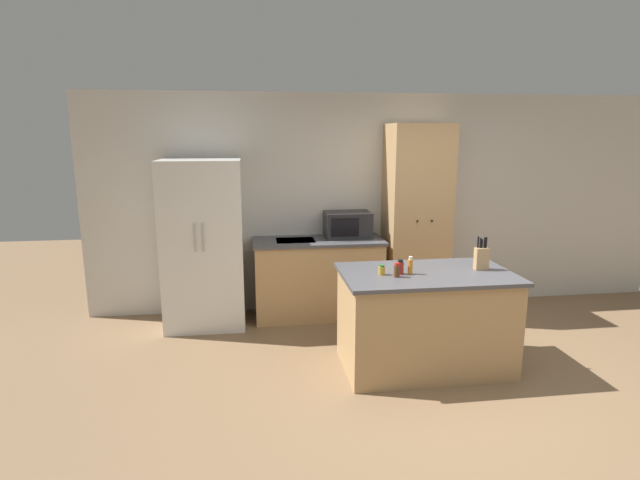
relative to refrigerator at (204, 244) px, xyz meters
The scene contains 12 objects.
ground_plane 3.07m from the refrigerator, 41.41° to the right, with size 14.00×14.00×0.00m, color #846647.
wall_back 2.26m from the refrigerator, 10.22° to the left, with size 7.20×0.06×2.60m.
refrigerator is the anchor object (origin of this frame).
back_counter 1.38m from the refrigerator, ahead, with size 1.51×0.64×0.93m.
pantry_cabinet 2.48m from the refrigerator, ahead, with size 0.71×0.60×2.24m.
kitchen_island 2.55m from the refrigerator, 33.50° to the right, with size 1.54×0.92×0.91m.
microwave 1.67m from the refrigerator, ahead, with size 0.54×0.38×0.30m.
knife_block 2.94m from the refrigerator, 27.56° to the right, with size 0.12×0.07×0.31m.
spice_bottle_tall_dark 2.39m from the refrigerator, 36.46° to the right, with size 0.04×0.04×0.16m.
spice_bottle_short_red 2.31m from the refrigerator, 37.61° to the right, with size 0.06×0.06×0.13m.
spice_bottle_amber_oil 2.18m from the refrigerator, 40.22° to the right, with size 0.06×0.06×0.09m.
spice_bottle_green_herb 2.32m from the refrigerator, 40.11° to the right, with size 0.05×0.05×0.13m.
Camera 1 is at (-1.64, -3.60, 2.12)m, focal length 28.00 mm.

